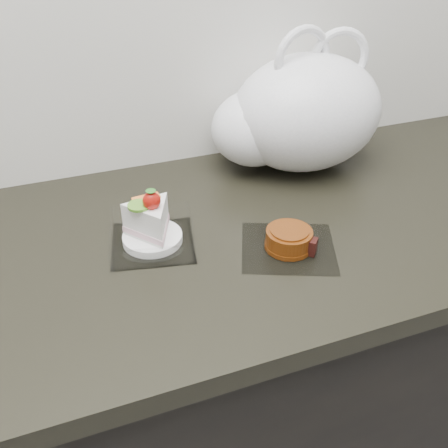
{
  "coord_description": "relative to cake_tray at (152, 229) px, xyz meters",
  "views": [
    {
      "loc": [
        -0.08,
        0.96,
        1.44
      ],
      "look_at": [
        0.17,
        1.65,
        0.94
      ],
      "focal_mm": 40.0,
      "sensor_mm": 36.0,
      "label": 1
    }
  ],
  "objects": [
    {
      "name": "plastic_bag",
      "position": [
        0.38,
        0.19,
        0.09
      ],
      "size": [
        0.38,
        0.27,
        0.31
      ],
      "rotation": [
        0.0,
        0.0,
        0.01
      ],
      "color": "white",
      "rests_on": "counter"
    },
    {
      "name": "counter",
      "position": [
        -0.05,
        -0.0,
        -0.48
      ],
      "size": [
        2.04,
        0.64,
        0.9
      ],
      "color": "black",
      "rests_on": "ground"
    },
    {
      "name": "cake_tray",
      "position": [
        0.0,
        0.0,
        0.0
      ],
      "size": [
        0.17,
        0.17,
        0.12
      ],
      "rotation": [
        0.0,
        0.0,
        -0.21
      ],
      "color": "white",
      "rests_on": "counter"
    },
    {
      "name": "mooncake_wrap",
      "position": [
        0.23,
        -0.1,
        -0.02
      ],
      "size": [
        0.21,
        0.21,
        0.04
      ],
      "rotation": [
        0.0,
        0.0,
        -0.22
      ],
      "color": "white",
      "rests_on": "counter"
    }
  ]
}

